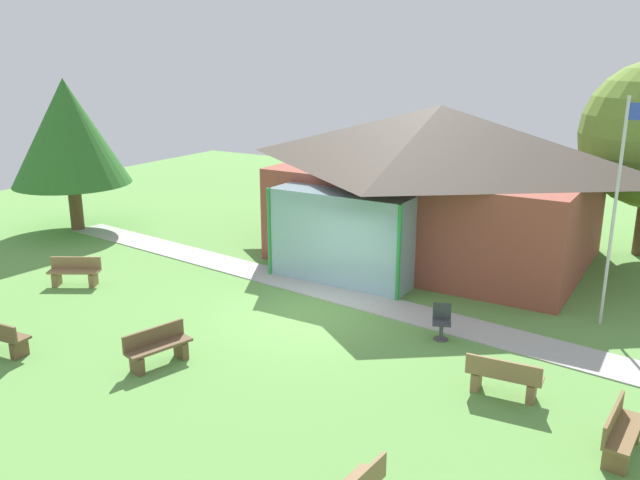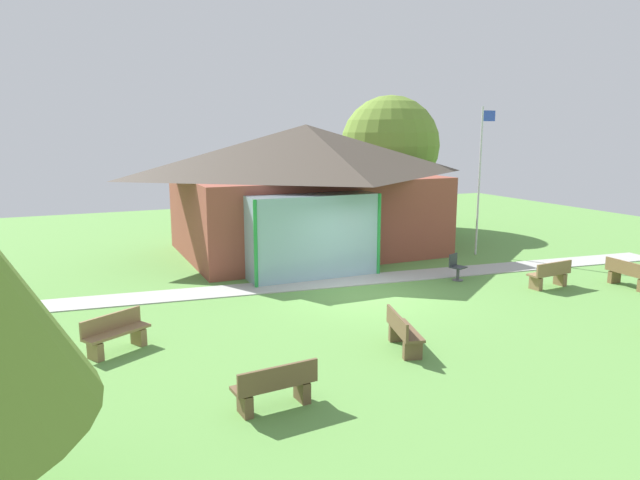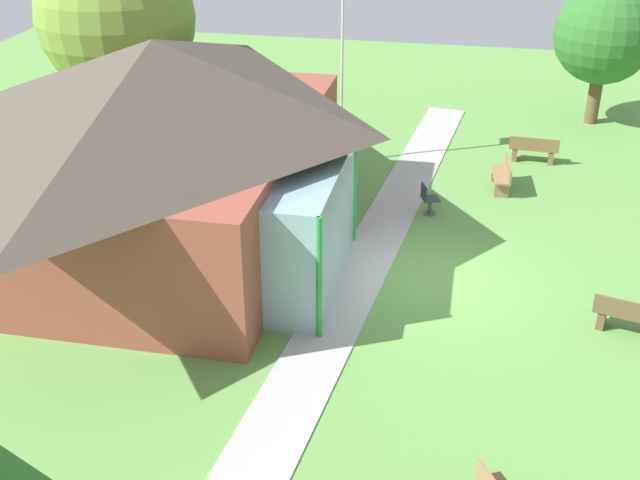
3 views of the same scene
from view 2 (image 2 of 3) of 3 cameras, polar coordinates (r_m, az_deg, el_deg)
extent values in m
plane|color=#609947|center=(17.34, 4.73, -5.37)|extent=(44.00, 44.00, 0.00)
cube|color=brown|center=(23.24, -1.37, 2.64)|extent=(9.63, 6.85, 3.07)
pyramid|color=#4C4238|center=(23.02, -1.40, 8.90)|extent=(10.63, 7.85, 2.00)
cube|color=#8CB2BF|center=(19.04, -0.72, 0.39)|extent=(4.34, 1.20, 2.76)
cylinder|color=green|center=(17.75, -6.40, -0.44)|extent=(0.12, 0.12, 2.76)
cylinder|color=green|center=(19.47, 5.85, 0.56)|extent=(0.12, 0.12, 2.76)
cube|color=#ADADA8|center=(18.71, 2.37, -4.10)|extent=(24.88, 3.91, 0.03)
cylinder|color=silver|center=(23.21, 15.49, 5.55)|extent=(0.08, 0.08, 5.73)
cube|color=blue|center=(23.33, 16.39, 11.72)|extent=(0.60, 0.02, 0.40)
cube|color=brown|center=(10.40, -4.57, -13.99)|extent=(1.53, 0.57, 0.06)
cube|color=brown|center=(10.32, -7.44, -15.83)|extent=(0.19, 0.41, 0.39)
cube|color=brown|center=(10.72, -1.78, -14.67)|extent=(0.19, 0.41, 0.39)
cube|color=brown|center=(10.15, -4.13, -13.32)|extent=(1.50, 0.19, 0.36)
cube|color=olive|center=(13.54, -19.47, -8.63)|extent=(1.52, 1.14, 0.06)
cube|color=olive|center=(13.92, -17.53, -9.09)|extent=(0.34, 0.43, 0.39)
cube|color=olive|center=(13.34, -21.36, -10.20)|extent=(0.34, 0.43, 0.39)
cube|color=olive|center=(13.62, -19.99, -7.61)|extent=(1.33, 0.81, 0.36)
cube|color=brown|center=(13.04, 8.43, -8.85)|extent=(0.81, 1.56, 0.06)
cube|color=brown|center=(13.62, 7.71, -9.11)|extent=(0.43, 0.26, 0.39)
cube|color=brown|center=(12.64, 9.16, -10.75)|extent=(0.43, 0.26, 0.39)
cube|color=brown|center=(12.92, 7.65, -8.03)|extent=(0.45, 1.46, 0.36)
cube|color=brown|center=(20.38, 28.33, -2.90)|extent=(0.53, 1.52, 0.06)
cube|color=brown|center=(20.79, 27.14, -3.27)|extent=(0.41, 0.18, 0.39)
cube|color=brown|center=(20.20, 28.02, -2.38)|extent=(0.15, 1.50, 0.36)
cube|color=olive|center=(19.28, 21.72, -3.08)|extent=(1.53, 0.56, 0.06)
cube|color=olive|center=(18.93, 20.59, -4.05)|extent=(0.19, 0.41, 0.39)
cube|color=olive|center=(19.76, 22.69, -3.60)|extent=(0.19, 0.41, 0.39)
cube|color=olive|center=(19.12, 22.20, -2.58)|extent=(1.50, 0.18, 0.36)
cube|color=#33383D|center=(19.29, 13.53, -2.63)|extent=(0.57, 0.57, 0.04)
cube|color=#33383D|center=(19.35, 13.05, -1.91)|extent=(0.42, 0.20, 0.40)
cylinder|color=#4C4C51|center=(19.35, 13.50, -3.30)|extent=(0.10, 0.10, 0.42)
cylinder|color=#4C4C51|center=(19.39, 13.48, -3.87)|extent=(0.36, 0.36, 0.02)
cylinder|color=brown|center=(29.31, 6.82, 3.47)|extent=(0.52, 0.52, 2.29)
sphere|color=olive|center=(29.09, 6.95, 9.29)|extent=(4.87, 4.87, 4.87)
camera|label=1|loc=(16.61, 64.16, 11.35)|focal=36.38mm
camera|label=3|loc=(16.74, -57.19, 22.31)|focal=44.57mm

